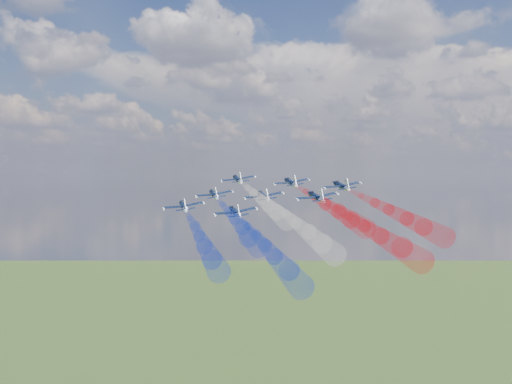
% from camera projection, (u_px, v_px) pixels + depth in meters
% --- Properties ---
extents(jet_lead, '(16.38, 17.21, 6.96)m').
position_uv_depth(jet_lead, '(238.00, 179.00, 183.28)').
color(jet_lead, black).
extents(trail_lead, '(32.72, 41.01, 12.64)m').
position_uv_depth(trail_lead, '(261.00, 199.00, 154.68)').
color(trail_lead, white).
extents(jet_inner_left, '(16.38, 17.21, 6.96)m').
position_uv_depth(jet_inner_left, '(214.00, 194.00, 170.23)').
color(jet_inner_left, black).
extents(trail_inner_left, '(32.72, 41.01, 12.64)m').
position_uv_depth(trail_inner_left, '(235.00, 219.00, 141.63)').
color(trail_inner_left, '#1834CC').
extents(jet_inner_right, '(16.38, 17.21, 6.96)m').
position_uv_depth(jet_inner_right, '(291.00, 182.00, 174.32)').
color(jet_inner_right, black).
extents(trail_inner_right, '(32.72, 41.01, 12.64)m').
position_uv_depth(trail_inner_right, '(326.00, 204.00, 145.73)').
color(trail_inner_right, red).
extents(jet_outer_left, '(16.38, 17.21, 6.96)m').
position_uv_depth(jet_outer_left, '(183.00, 206.00, 157.10)').
color(jet_outer_left, black).
extents(trail_outer_left, '(32.72, 41.01, 12.64)m').
position_uv_depth(trail_outer_left, '(200.00, 236.00, 128.51)').
color(trail_outer_left, '#1834CC').
extents(jet_center_third, '(16.38, 17.21, 6.96)m').
position_uv_depth(jet_center_third, '(263.00, 196.00, 160.34)').
color(jet_center_third, black).
extents(trail_center_third, '(32.72, 41.01, 12.64)m').
position_uv_depth(trail_center_third, '(296.00, 223.00, 131.74)').
color(trail_center_third, white).
extents(jet_outer_right, '(16.38, 17.21, 6.96)m').
position_uv_depth(jet_outer_right, '(341.00, 186.00, 165.28)').
color(jet_outer_right, black).
extents(trail_outer_right, '(32.72, 41.01, 12.64)m').
position_uv_depth(trail_outer_right, '(389.00, 210.00, 136.69)').
color(trail_outer_right, red).
extents(jet_rear_left, '(16.38, 17.21, 6.96)m').
position_uv_depth(jet_rear_left, '(235.00, 212.00, 147.44)').
color(jet_rear_left, black).
extents(trail_rear_left, '(32.72, 41.01, 12.64)m').
position_uv_depth(trail_rear_left, '(265.00, 246.00, 118.85)').
color(trail_rear_left, '#1834CC').
extents(jet_rear_right, '(16.38, 17.21, 6.96)m').
position_uv_depth(jet_rear_right, '(316.00, 197.00, 150.71)').
color(jet_rear_right, black).
extents(trail_rear_right, '(32.72, 41.01, 12.64)m').
position_uv_depth(trail_rear_right, '(364.00, 226.00, 122.12)').
color(trail_rear_right, red).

